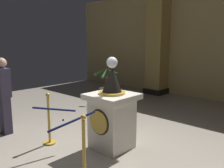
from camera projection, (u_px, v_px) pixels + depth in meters
ground_plane at (97, 149)px, 4.50m from camera, size 12.62×12.62×0.00m
back_wall at (213, 43)px, 8.02m from camera, size 12.62×0.16×3.85m
pedestal_clock at (112, 114)px, 4.44m from camera, size 0.81×0.81×1.71m
stanchion_near at (49, 126)px, 4.68m from camera, size 0.24×0.24×1.02m
stanchion_far at (84, 159)px, 3.39m from camera, size 0.24×0.24×1.00m
velvet_rope at (63, 115)px, 3.96m from camera, size 0.98×0.96×0.22m
column_left at (158, 45)px, 9.02m from camera, size 0.78×0.78×3.70m
potted_palm_left at (107, 92)px, 7.92m from camera, size 0.83×0.83×1.19m
bystander_guest at (4, 94)px, 5.14m from camera, size 0.37×0.24×1.65m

